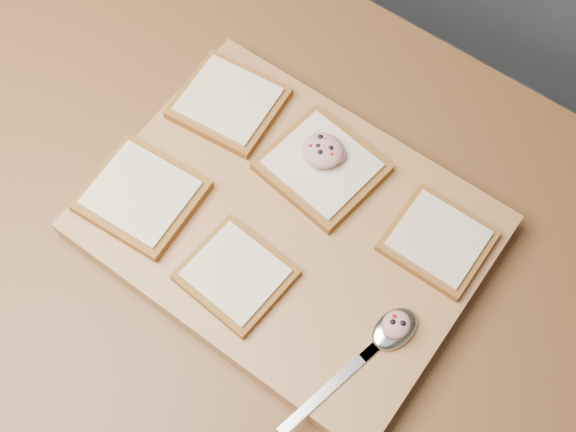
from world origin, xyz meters
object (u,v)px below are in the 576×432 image
at_px(cutting_board, 288,227).
at_px(spoon, 385,337).
at_px(bread_far_center, 322,167).
at_px(tuna_salad_dollop, 323,150).

distance_m(cutting_board, spoon, 0.18).
bearing_deg(bread_far_center, spoon, -36.75).
height_order(tuna_salad_dollop, spoon, tuna_salad_dollop).
bearing_deg(bread_far_center, cutting_board, -85.25).
xyz_separation_m(bread_far_center, tuna_salad_dollop, (-0.01, 0.01, 0.02)).
relative_size(bread_far_center, tuna_salad_dollop, 2.84).
relative_size(cutting_board, spoon, 2.26).
height_order(bread_far_center, tuna_salad_dollop, tuna_salad_dollop).
height_order(cutting_board, tuna_salad_dollop, tuna_salad_dollop).
bearing_deg(tuna_salad_dollop, cutting_board, -81.91).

